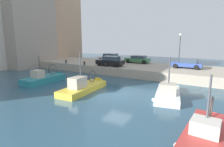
# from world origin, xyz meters

# --- Properties ---
(water_surface) EXTENTS (80.00, 80.00, 0.00)m
(water_surface) POSITION_xyz_m (0.00, 0.00, 0.00)
(water_surface) COLOR #2D5166
(water_surface) RESTS_ON ground
(quay_wall) EXTENTS (9.00, 56.00, 1.20)m
(quay_wall) POSITION_xyz_m (11.50, 0.00, 0.60)
(quay_wall) COLOR #ADA08C
(quay_wall) RESTS_ON ground
(fishing_boat_white) EXTENTS (6.39, 3.04, 4.57)m
(fishing_boat_white) POSITION_xyz_m (1.72, -4.41, 0.12)
(fishing_boat_white) COLOR white
(fishing_boat_white) RESTS_ON ground
(fishing_boat_yellow) EXTENTS (6.88, 2.36, 4.83)m
(fishing_boat_yellow) POSITION_xyz_m (-0.64, 3.36, 0.14)
(fishing_boat_yellow) COLOR gold
(fishing_boat_yellow) RESTS_ON ground
(fishing_boat_red) EXTENTS (5.99, 2.35, 4.35)m
(fishing_boat_red) POSITION_xyz_m (-4.65, -7.88, 0.10)
(fishing_boat_red) COLOR #BC3833
(fishing_boat_red) RESTS_ON ground
(fishing_boat_teal) EXTENTS (6.05, 2.37, 4.26)m
(fishing_boat_teal) POSITION_xyz_m (-0.12, 9.96, 0.10)
(fishing_boat_teal) COLOR teal
(fishing_boat_teal) RESTS_ON ground
(parked_car_green) EXTENTS (2.16, 4.22, 1.29)m
(parked_car_green) POSITION_xyz_m (13.95, 3.67, 1.88)
(parked_car_green) COLOR #387547
(parked_car_green) RESTS_ON quay_wall
(parked_car_blue) EXTENTS (1.93, 3.99, 1.31)m
(parked_car_blue) POSITION_xyz_m (12.01, -4.52, 1.88)
(parked_car_blue) COLOR #334C9E
(parked_car_blue) RESTS_ON quay_wall
(parked_car_black) EXTENTS (2.12, 4.21, 1.49)m
(parked_car_black) POSITION_xyz_m (8.53, 5.91, 1.96)
(parked_car_black) COLOR black
(parked_car_black) RESTS_ON quay_wall
(parked_car_white) EXTENTS (2.16, 4.37, 1.47)m
(parked_car_white) POSITION_xyz_m (13.30, 8.88, 1.94)
(parked_car_white) COLOR silver
(parked_car_white) RESTS_ON quay_wall
(mooring_bollard_south) EXTENTS (0.28, 0.28, 0.55)m
(mooring_bollard_south) POSITION_xyz_m (7.35, 6.00, 1.48)
(mooring_bollard_south) COLOR #2D2D33
(mooring_bollard_south) RESTS_ON quay_wall
(mooring_bollard_mid) EXTENTS (0.28, 0.28, 0.55)m
(mooring_bollard_mid) POSITION_xyz_m (7.35, 10.00, 1.48)
(mooring_bollard_mid) COLOR #2D2D33
(mooring_bollard_mid) RESTS_ON quay_wall
(mooring_bollard_north) EXTENTS (0.28, 0.28, 0.55)m
(mooring_bollard_north) POSITION_xyz_m (7.35, 14.00, 1.48)
(mooring_bollard_north) COLOR #2D2D33
(mooring_bollard_north) RESTS_ON quay_wall
(quay_streetlamp) EXTENTS (0.36, 0.36, 4.83)m
(quay_streetlamp) POSITION_xyz_m (13.00, -3.20, 4.45)
(quay_streetlamp) COLOR #38383D
(quay_streetlamp) RESTS_ON quay_wall
(waterfront_building_central) EXTENTS (11.37, 8.66, 23.44)m
(waterfront_building_central) POSITION_xyz_m (15.85, 26.27, 11.74)
(waterfront_building_central) COLOR tan
(waterfront_building_central) RESTS_ON ground
(waterfront_building_east) EXTENTS (9.14, 9.16, 17.71)m
(waterfront_building_east) POSITION_xyz_m (6.95, 24.54, 8.87)
(waterfront_building_east) COLOR #A39384
(waterfront_building_east) RESTS_ON ground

